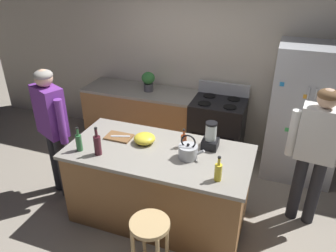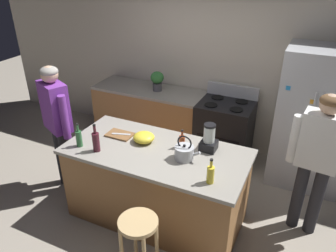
{
  "view_description": "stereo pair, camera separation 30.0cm",
  "coord_description": "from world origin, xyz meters",
  "views": [
    {
      "loc": [
        1.11,
        -2.75,
        2.77
      ],
      "look_at": [
        0.0,
        0.3,
        1.06
      ],
      "focal_mm": 34.97,
      "sensor_mm": 36.0,
      "label": 1
    },
    {
      "loc": [
        1.39,
        -2.63,
        2.77
      ],
      "look_at": [
        0.0,
        0.3,
        1.06
      ],
      "focal_mm": 34.97,
      "sensor_mm": 36.0,
      "label": 2
    }
  ],
  "objects": [
    {
      "name": "ground_plane",
      "position": [
        0.0,
        0.0,
        0.0
      ],
      "size": [
        14.0,
        14.0,
        0.0
      ],
      "primitive_type": "plane",
      "color": "#9E9384"
    },
    {
      "name": "back_wall",
      "position": [
        0.0,
        1.95,
        1.35
      ],
      "size": [
        8.0,
        0.1,
        2.7
      ],
      "primitive_type": "cube",
      "color": "beige",
      "rests_on": "ground_plane"
    },
    {
      "name": "kitchen_island",
      "position": [
        0.0,
        0.0,
        0.46
      ],
      "size": [
        1.98,
        0.96,
        0.91
      ],
      "color": "#9E6B3D",
      "rests_on": "ground_plane"
    },
    {
      "name": "back_counter_run",
      "position": [
        -0.8,
        1.55,
        0.46
      ],
      "size": [
        2.0,
        0.64,
        0.91
      ],
      "color": "#9E6B3D",
      "rests_on": "ground_plane"
    },
    {
      "name": "refrigerator",
      "position": [
        1.48,
        1.5,
        0.91
      ],
      "size": [
        0.9,
        0.73,
        1.82
      ],
      "color": "#B7BABF",
      "rests_on": "ground_plane"
    },
    {
      "name": "stove_range",
      "position": [
        0.33,
        1.52,
        0.47
      ],
      "size": [
        0.76,
        0.65,
        1.09
      ],
      "color": "black",
      "rests_on": "ground_plane"
    },
    {
      "name": "person_by_island_left",
      "position": [
        -1.35,
        0.0,
        1.01
      ],
      "size": [
        0.57,
        0.37,
        1.66
      ],
      "color": "#26262B",
      "rests_on": "ground_plane"
    },
    {
      "name": "person_by_sink_right",
      "position": [
        1.57,
        0.53,
        0.99
      ],
      "size": [
        0.6,
        0.26,
        1.63
      ],
      "color": "#26262B",
      "rests_on": "ground_plane"
    },
    {
      "name": "bar_stool",
      "position": [
        0.24,
        -0.81,
        0.54
      ],
      "size": [
        0.36,
        0.36,
        0.7
      ],
      "color": "tan",
      "rests_on": "ground_plane"
    },
    {
      "name": "potted_plant",
      "position": [
        -0.77,
        1.55,
        1.08
      ],
      "size": [
        0.2,
        0.2,
        0.3
      ],
      "color": "#4C4C51",
      "rests_on": "back_counter_run"
    },
    {
      "name": "blender_appliance",
      "position": [
        0.5,
        0.25,
        1.04
      ],
      "size": [
        0.17,
        0.17,
        0.3
      ],
      "color": "black",
      "rests_on": "kitchen_island"
    },
    {
      "name": "bottle_cooking_sauce",
      "position": [
        0.23,
        0.17,
        0.99
      ],
      "size": [
        0.06,
        0.06,
        0.22
      ],
      "color": "#B24C26",
      "rests_on": "kitchen_island"
    },
    {
      "name": "bottle_soda",
      "position": [
        0.7,
        -0.28,
        1.01
      ],
      "size": [
        0.07,
        0.07,
        0.26
      ],
      "color": "yellow",
      "rests_on": "kitchen_island"
    },
    {
      "name": "bottle_olive_oil",
      "position": [
        -0.79,
        -0.28,
        1.01
      ],
      "size": [
        0.07,
        0.07,
        0.28
      ],
      "color": "#2D6638",
      "rests_on": "kitchen_island"
    },
    {
      "name": "bottle_wine",
      "position": [
        -0.57,
        -0.28,
        1.03
      ],
      "size": [
        0.08,
        0.08,
        0.32
      ],
      "color": "#471923",
      "rests_on": "kitchen_island"
    },
    {
      "name": "mixing_bowl",
      "position": [
        -0.21,
        0.1,
        0.97
      ],
      "size": [
        0.24,
        0.24,
        0.11
      ],
      "primitive_type": "ellipsoid",
      "color": "yellow",
      "rests_on": "kitchen_island"
    },
    {
      "name": "tea_kettle",
      "position": [
        0.34,
        -0.02,
        0.99
      ],
      "size": [
        0.28,
        0.2,
        0.27
      ],
      "color": "#B7BABF",
      "rests_on": "kitchen_island"
    },
    {
      "name": "cutting_board",
      "position": [
        -0.53,
        0.11,
        0.92
      ],
      "size": [
        0.3,
        0.2,
        0.02
      ],
      "primitive_type": "cube",
      "color": "brown",
      "rests_on": "kitchen_island"
    },
    {
      "name": "chef_knife",
      "position": [
        -0.51,
        0.11,
        0.93
      ],
      "size": [
        0.22,
        0.1,
        0.01
      ],
      "primitive_type": "cube",
      "rotation": [
        0.0,
        0.0,
        0.32
      ],
      "color": "#B7BABF",
      "rests_on": "cutting_board"
    }
  ]
}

